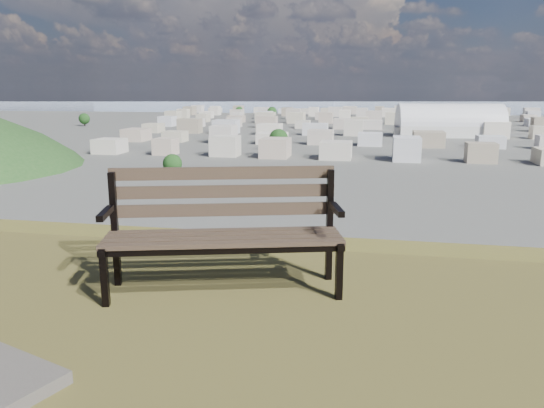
# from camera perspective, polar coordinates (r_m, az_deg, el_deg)

# --- Properties ---
(park_bench) EXTENTS (1.96, 1.08, 0.98)m
(park_bench) POSITION_cam_1_polar(r_m,az_deg,el_deg) (4.31, -5.24, -2.03)
(park_bench) COLOR #413625
(park_bench) RESTS_ON hilltop_mesa
(arena) EXTENTS (58.23, 30.10, 23.56)m
(arena) POSITION_cam_1_polar(r_m,az_deg,el_deg) (310.66, 18.47, 7.94)
(arena) COLOR silver
(arena) RESTS_ON ground
(city_blocks) EXTENTS (395.00, 361.00, 7.00)m
(city_blocks) POSITION_cam_1_polar(r_m,az_deg,el_deg) (396.31, 11.14, 8.88)
(city_blocks) COLOR silver
(city_blocks) RESTS_ON ground
(city_trees) EXTENTS (406.52, 387.20, 9.98)m
(city_trees) POSITION_cam_1_polar(r_m,az_deg,el_deg) (322.07, 6.35, 8.50)
(city_trees) COLOR black
(city_trees) RESTS_ON ground
(bay_water) EXTENTS (2400.00, 700.00, 0.12)m
(bay_water) POSITION_cam_1_polar(r_m,az_deg,el_deg) (901.58, 11.26, 10.53)
(bay_water) COLOR #818EA5
(bay_water) RESTS_ON ground
(far_hills) EXTENTS (2050.00, 340.00, 60.00)m
(far_hills) POSITION_cam_1_polar(r_m,az_deg,el_deg) (1405.46, 8.81, 12.27)
(far_hills) COLOR #8896A9
(far_hills) RESTS_ON ground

